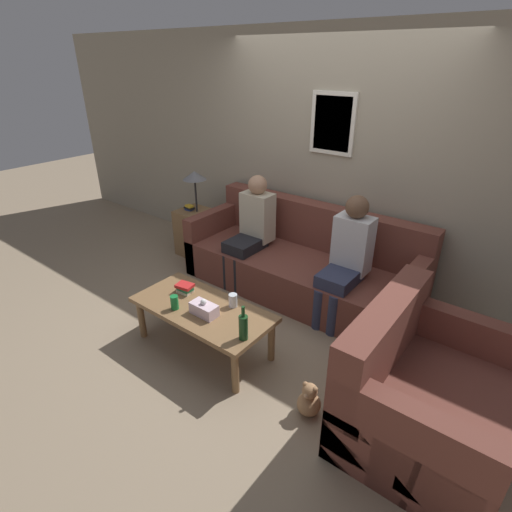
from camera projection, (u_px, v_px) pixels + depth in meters
ground_plane at (270, 311)px, 4.01m from camera, size 16.00×16.00×0.00m
wall_back at (331, 163)px, 4.17m from camera, size 9.00×0.08×2.60m
couch_main at (302, 264)px, 4.28m from camera, size 2.50×0.94×0.90m
couch_side at (422, 395)px, 2.63m from camera, size 0.94×1.21×0.90m
coffee_table at (203, 312)px, 3.36m from camera, size 1.23×0.58×0.42m
side_table_with_lamp at (196, 228)px, 5.05m from camera, size 0.40×0.40×1.09m
wine_bottle at (243, 327)px, 2.92m from camera, size 0.07×0.07×0.28m
drinking_glass at (233, 300)px, 3.33m from camera, size 0.07×0.07×0.11m
book_stack at (185, 288)px, 3.53m from camera, size 0.16×0.13×0.08m
soda_can at (175, 302)px, 3.29m from camera, size 0.07×0.07×0.12m
tissue_box at (204, 309)px, 3.22m from camera, size 0.23×0.12×0.15m
person_left at (251, 227)px, 4.33m from camera, size 0.34×0.60×1.19m
person_right at (347, 256)px, 3.68m from camera, size 0.34×0.59×1.20m
teddy_bear at (309, 401)px, 2.82m from camera, size 0.17×0.17×0.27m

